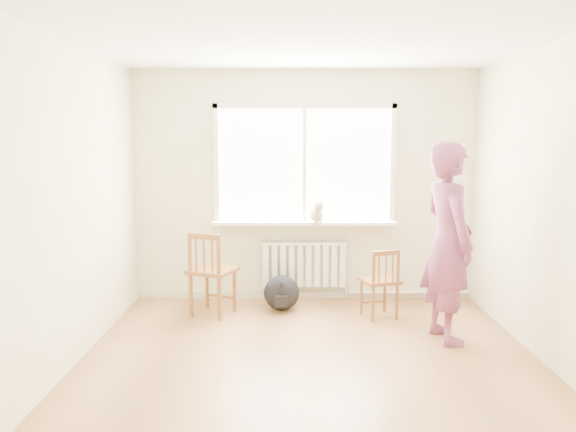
{
  "coord_description": "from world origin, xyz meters",
  "views": [
    {
      "loc": [
        -0.18,
        -4.34,
        1.9
      ],
      "look_at": [
        -0.19,
        1.2,
        1.14
      ],
      "focal_mm": 35.0,
      "sensor_mm": 36.0,
      "label": 1
    }
  ],
  "objects_px": {
    "chair_left": "(210,274)",
    "cat": "(317,213)",
    "backpack": "(282,293)",
    "chair_right": "(381,283)",
    "person": "(448,243)"
  },
  "relations": [
    {
      "from": "chair_left",
      "to": "cat",
      "type": "distance_m",
      "value": 1.4
    },
    {
      "from": "cat",
      "to": "backpack",
      "type": "height_order",
      "value": "cat"
    },
    {
      "from": "chair_right",
      "to": "backpack",
      "type": "bearing_deg",
      "value": -31.57
    },
    {
      "from": "person",
      "to": "chair_right",
      "type": "bearing_deg",
      "value": 27.03
    },
    {
      "from": "chair_left",
      "to": "cat",
      "type": "xyz_separation_m",
      "value": [
        1.17,
        0.49,
        0.6
      ]
    },
    {
      "from": "chair_right",
      "to": "cat",
      "type": "distance_m",
      "value": 1.11
    },
    {
      "from": "chair_left",
      "to": "cat",
      "type": "bearing_deg",
      "value": -135.53
    },
    {
      "from": "chair_right",
      "to": "backpack",
      "type": "xyz_separation_m",
      "value": [
        -1.07,
        0.26,
        -0.18
      ]
    },
    {
      "from": "chair_left",
      "to": "person",
      "type": "xyz_separation_m",
      "value": [
        2.34,
        -0.73,
        0.48
      ]
    },
    {
      "from": "chair_left",
      "to": "chair_right",
      "type": "bearing_deg",
      "value": -160.75
    },
    {
      "from": "chair_right",
      "to": "cat",
      "type": "height_order",
      "value": "cat"
    },
    {
      "from": "chair_right",
      "to": "person",
      "type": "xyz_separation_m",
      "value": [
        0.51,
        -0.65,
        0.56
      ]
    },
    {
      "from": "chair_right",
      "to": "cat",
      "type": "relative_size",
      "value": 1.83
    },
    {
      "from": "chair_left",
      "to": "chair_right",
      "type": "distance_m",
      "value": 1.84
    },
    {
      "from": "chair_left",
      "to": "person",
      "type": "height_order",
      "value": "person"
    }
  ]
}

